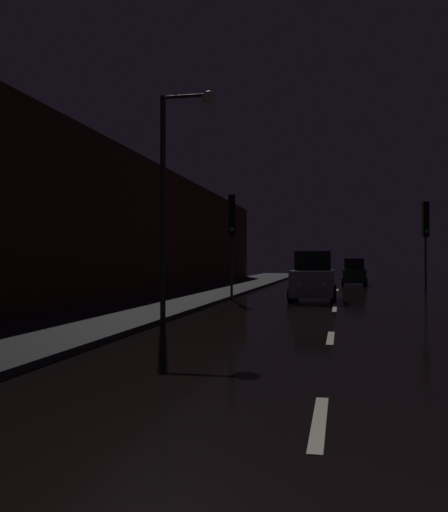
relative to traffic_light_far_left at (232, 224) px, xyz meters
name	(u,v)px	position (x,y,z in m)	size (l,w,h in m)	color
ground	(336,297)	(4.70, 2.81, -3.52)	(26.41, 84.00, 0.02)	black
sidewalk_left	(199,294)	(-2.30, 2.81, -3.44)	(4.40, 84.00, 0.15)	#28282B
building_facade_left	(126,225)	(-4.90, -0.69, -0.05)	(0.80, 63.00, 6.92)	#472319
lane_centerline	(334,312)	(4.70, -5.36, -3.51)	(0.16, 30.24, 0.01)	beige
traffic_light_far_left	(232,224)	(0.00, 0.00, 0.00)	(0.38, 0.48, 4.84)	#38383A
traffic_light_far_right	(426,227)	(9.41, 6.43, 0.11)	(0.37, 0.48, 4.98)	#38383A
streetlamp_overhead	(178,169)	(0.27, -9.46, 1.01)	(1.70, 0.44, 6.76)	#2D2D30
car_approaching_headlights	(313,278)	(3.69, 0.60, -2.49)	(2.05, 4.43, 2.23)	#A5A8AD
car_distant_taillights	(354,273)	(5.84, 16.20, -2.63)	(1.77, 3.84, 1.93)	#0F3819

